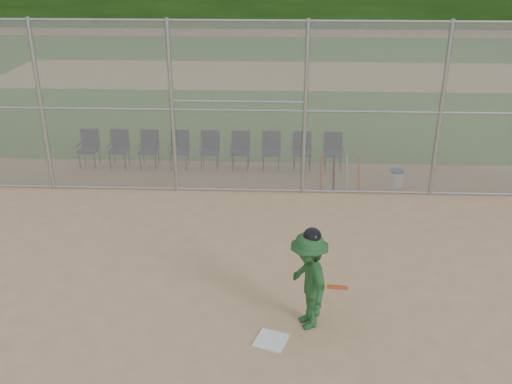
{
  "coord_description": "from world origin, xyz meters",
  "views": [
    {
      "loc": [
        0.41,
        -7.43,
        5.49
      ],
      "look_at": [
        0.0,
        2.5,
        1.1
      ],
      "focal_mm": 40.0,
      "sensor_mm": 36.0,
      "label": 1
    }
  ],
  "objects_px": {
    "water_cooler": "(396,178)",
    "chair_0": "(88,149)",
    "home_plate": "(271,340)",
    "batter_at_plate": "(308,280)"
  },
  "relations": [
    {
      "from": "chair_0",
      "to": "home_plate",
      "type": "bearing_deg",
      "value": -55.0
    },
    {
      "from": "home_plate",
      "to": "chair_0",
      "type": "relative_size",
      "value": 0.46
    },
    {
      "from": "batter_at_plate",
      "to": "water_cooler",
      "type": "distance_m",
      "value": 6.1
    },
    {
      "from": "home_plate",
      "to": "batter_at_plate",
      "type": "height_order",
      "value": "batter_at_plate"
    },
    {
      "from": "batter_at_plate",
      "to": "home_plate",
      "type": "bearing_deg",
      "value": -141.55
    },
    {
      "from": "water_cooler",
      "to": "chair_0",
      "type": "xyz_separation_m",
      "value": [
        -7.87,
        1.03,
        0.27
      ]
    },
    {
      "from": "home_plate",
      "to": "chair_0",
      "type": "height_order",
      "value": "chair_0"
    },
    {
      "from": "batter_at_plate",
      "to": "water_cooler",
      "type": "relative_size",
      "value": 4.01
    },
    {
      "from": "batter_at_plate",
      "to": "water_cooler",
      "type": "xyz_separation_m",
      "value": [
        2.39,
        5.58,
        -0.6
      ]
    },
    {
      "from": "home_plate",
      "to": "batter_at_plate",
      "type": "bearing_deg",
      "value": 38.45
    }
  ]
}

